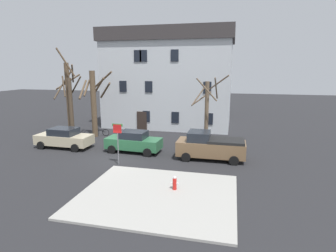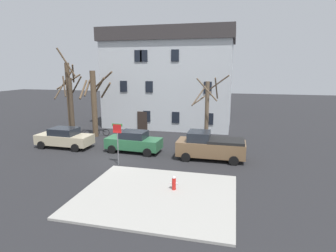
{
  "view_description": "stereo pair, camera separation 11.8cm",
  "coord_description": "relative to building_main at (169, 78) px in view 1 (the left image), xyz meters",
  "views": [
    {
      "loc": [
        8.39,
        -18.35,
        6.7
      ],
      "look_at": [
        3.49,
        2.4,
        2.26
      ],
      "focal_mm": 29.56,
      "sensor_mm": 36.0,
      "label": 1
    },
    {
      "loc": [
        8.5,
        -18.32,
        6.7
      ],
      "look_at": [
        3.49,
        2.4,
        2.26
      ],
      "focal_mm": 29.56,
      "sensor_mm": 36.0,
      "label": 2
    }
  ],
  "objects": [
    {
      "name": "ground_plane",
      "position": [
        -0.93,
        -13.86,
        -5.58
      ],
      "size": [
        120.0,
        120.0,
        0.0
      ],
      "primitive_type": "plane",
      "color": "#262628"
    },
    {
      "name": "tree_bare_mid",
      "position": [
        -8.24,
        -7.93,
        -2.4
      ],
      "size": [
        2.17,
        2.21,
        6.0
      ],
      "color": "#4C3D2D",
      "rests_on": "ground_plane"
    },
    {
      "name": "street_sign_pole",
      "position": [
        -0.22,
        -14.91,
        -3.51
      ],
      "size": [
        0.76,
        0.07,
        2.97
      ],
      "color": "slate",
      "rests_on": "ground_plane"
    },
    {
      "name": "tree_bare_end",
      "position": [
        5.25,
        -7.84,
        -2.33
      ],
      "size": [
        3.26,
        2.82,
        6.18
      ],
      "color": "brown",
      "rests_on": "ground_plane"
    },
    {
      "name": "pickup_truck_brown",
      "position": [
        5.96,
        -12.04,
        -4.57
      ],
      "size": [
        5.04,
        2.31,
        2.09
      ],
      "color": "brown",
      "rests_on": "ground_plane"
    },
    {
      "name": "bicycle_leaning",
      "position": [
        -5.47,
        -7.21,
        -5.21
      ],
      "size": [
        1.74,
        0.27,
        1.03
      ],
      "color": "black",
      "rests_on": "ground_plane"
    },
    {
      "name": "car_beige_sedan",
      "position": [
        -6.54,
        -11.84,
        -4.71
      ],
      "size": [
        4.83,
        2.19,
        1.72
      ],
      "color": "#C6B793",
      "rests_on": "ground_plane"
    },
    {
      "name": "sidewalk_slab",
      "position": [
        3.76,
        -18.95,
        -5.52
      ],
      "size": [
        8.25,
        7.04,
        0.12
      ],
      "primitive_type": "cube",
      "color": "#A8A59E",
      "rests_on": "ground_plane"
    },
    {
      "name": "tree_bare_far",
      "position": [
        -5.86,
        -7.47,
        -2.0
      ],
      "size": [
        3.13,
        3.11,
        6.51
      ],
      "color": "brown",
      "rests_on": "ground_plane"
    },
    {
      "name": "tree_bare_near",
      "position": [
        -8.7,
        -7.41,
        -1.58
      ],
      "size": [
        2.84,
        2.86,
        8.65
      ],
      "color": "brown",
      "rests_on": "ground_plane"
    },
    {
      "name": "fire_hydrant",
      "position": [
        4.53,
        -18.2,
        -5.05
      ],
      "size": [
        0.42,
        0.22,
        0.8
      ],
      "color": "red",
      "rests_on": "sidewalk_slab"
    },
    {
      "name": "car_green_sedan",
      "position": [
        -0.27,
        -11.68,
        -4.7
      ],
      "size": [
        4.57,
        2.19,
        1.75
      ],
      "color": "#2D6B42",
      "rests_on": "ground_plane"
    },
    {
      "name": "building_main",
      "position": [
        0.0,
        0.0,
        0.0
      ],
      "size": [
        14.72,
        8.18,
        11.03
      ],
      "color": "silver",
      "rests_on": "ground_plane"
    }
  ]
}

